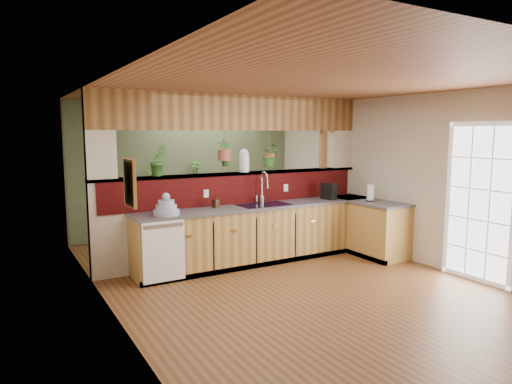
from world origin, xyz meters
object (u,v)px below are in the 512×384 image
faucet (263,186)px  dish_stack (166,208)px  paper_towel (370,193)px  coffee_maker (329,192)px  shelving_console (179,211)px  glass_jar (244,161)px  soap_dispenser (216,202)px

faucet → dish_stack: (-1.70, -0.27, -0.18)m
dish_stack → paper_towel: (3.32, -0.44, 0.04)m
coffee_maker → paper_towel: (0.45, -0.50, 0.01)m
dish_stack → shelving_console: 2.67m
faucet → paper_towel: bearing=-23.5°
faucet → paper_towel: faucet is taller
glass_jar → dish_stack: bearing=-161.4°
dish_stack → faucet: bearing=9.1°
glass_jar → soap_dispenser: bearing=-157.5°
faucet → shelving_console: bearing=106.2°
paper_towel → glass_jar: (-1.85, 0.93, 0.54)m
coffee_maker → dish_stack: bearing=169.2°
dish_stack → soap_dispenser: bearing=15.5°
faucet → glass_jar: size_ratio=1.38×
soap_dispenser → shelving_console: size_ratio=0.13×
glass_jar → shelving_console: size_ratio=0.26×
soap_dispenser → shelving_console: (0.23, 2.16, -0.49)m
soap_dispenser → glass_jar: 0.90m
coffee_maker → faucet: bearing=158.0°
paper_towel → shelving_console: paper_towel is taller
dish_stack → coffee_maker: (2.87, 0.07, 0.03)m
faucet → paper_towel: size_ratio=1.75×
dish_stack → shelving_console: (1.08, 2.40, -0.50)m
faucet → shelving_console: size_ratio=0.36×
faucet → coffee_maker: (1.18, -0.21, -0.15)m
shelving_console → coffee_maker: bearing=-33.9°
coffee_maker → paper_towel: paper_towel is taller
glass_jar → coffee_maker: bearing=-17.1°
soap_dispenser → glass_jar: size_ratio=0.49×
coffee_maker → paper_towel: bearing=-60.1°
soap_dispenser → glass_jar: bearing=22.5°
dish_stack → shelving_console: bearing=65.8°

